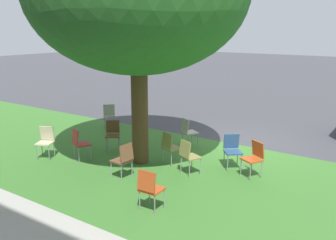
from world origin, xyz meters
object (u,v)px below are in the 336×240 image
chair_1 (123,158)px  chair_2 (113,133)px  chair_3 (150,187)px  chair_10 (46,140)px  chair_8 (109,114)px  chair_4 (254,156)px  chair_9 (232,148)px  chair_7 (188,154)px  chair_5 (188,130)px  chair_6 (79,142)px  chair_0 (170,146)px

chair_1 → chair_2: 2.29m
chair_1 → chair_3: 1.78m
chair_10 → chair_8: bearing=-78.1°
chair_3 → chair_4: size_ratio=1.00×
chair_3 → chair_9: (-0.35, -3.09, 0.00)m
chair_4 → chair_9: (0.68, -0.25, 0.00)m
chair_10 → chair_4: bearing=-160.0°
chair_9 → chair_10: size_ratio=1.00×
chair_2 → chair_7: same height
chair_1 → chair_5: size_ratio=1.00×
chair_8 → chair_10: same height
chair_1 → chair_8: same height
chair_6 → chair_0: bearing=-153.8°
chair_0 → chair_10: (3.17, 1.47, 0.00)m
chair_7 → chair_9: size_ratio=1.00×
chair_6 → chair_5: bearing=-124.7°
chair_0 → chair_5: 1.61m
chair_4 → chair_9: 0.73m
chair_0 → chair_10: same height
chair_2 → chair_7: (-2.87, 0.43, 0.00)m
chair_9 → chair_10: same height
chair_2 → chair_9: bearing=-170.3°
chair_0 → chair_8: 4.30m
chair_5 → chair_8: size_ratio=1.00×
chair_5 → chair_10: bearing=47.5°
chair_9 → chair_7: bearing=56.0°
chair_9 → chair_10: bearing=25.3°
chair_2 → chair_6: size_ratio=1.00×
chair_5 → chair_9: size_ratio=1.00×
chair_5 → chair_2: bearing=40.4°
chair_0 → chair_2: 2.12m
chair_5 → chair_7: same height
chair_1 → chair_4: (-2.53, -1.87, 0.00)m
chair_6 → chair_4: bearing=-160.3°
chair_2 → chair_6: bearing=84.1°
chair_2 → chair_10: 1.90m
chair_6 → chair_10: size_ratio=1.00×
chair_3 → chair_1: bearing=-32.9°
chair_6 → chair_8: bearing=-61.1°
chair_9 → chair_6: bearing=26.2°
chair_9 → chair_2: bearing=9.7°
chair_4 → chair_6: 4.64m
chair_3 → chair_6: 3.57m
chair_1 → chair_3: bearing=147.1°
chair_6 → chair_7: 3.09m
chair_5 → chair_10: same height
chair_0 → chair_10: bearing=24.9°
chair_10 → chair_7: bearing=-163.7°
chair_4 → chair_8: size_ratio=1.00×
chair_6 → chair_10: (0.94, 0.37, 0.00)m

